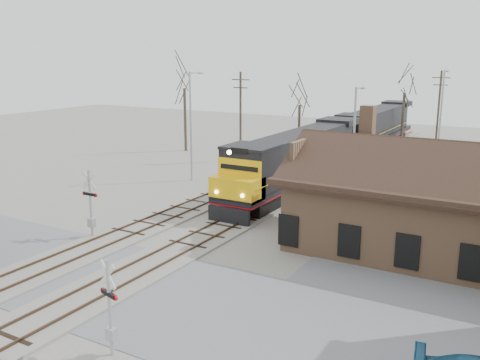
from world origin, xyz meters
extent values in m
plane|color=gray|center=(0.00, 0.00, 0.00)|extent=(140.00, 140.00, 0.00)
cube|color=slate|center=(0.00, 0.00, 0.01)|extent=(60.00, 9.00, 0.03)
cube|color=gray|center=(0.00, 15.00, 0.06)|extent=(3.40, 90.00, 0.12)
cube|color=#473323|center=(-0.72, 15.00, 0.17)|extent=(0.08, 90.00, 0.14)
cube|color=#473323|center=(0.72, 15.00, 0.17)|extent=(0.08, 90.00, 0.14)
cube|color=gray|center=(-4.50, 15.00, 0.06)|extent=(3.40, 90.00, 0.12)
cube|color=#473323|center=(-5.22, 15.00, 0.17)|extent=(0.08, 90.00, 0.14)
cube|color=#473323|center=(-3.78, 15.00, 0.17)|extent=(0.08, 90.00, 0.14)
cube|color=#936B4C|center=(12.00, 12.00, 2.00)|extent=(14.00, 8.00, 4.00)
cube|color=black|center=(12.00, 12.00, 4.10)|extent=(15.20, 9.20, 0.30)
cube|color=black|center=(12.00, 9.70, 5.10)|extent=(15.00, 4.71, 2.66)
cube|color=black|center=(12.00, 14.30, 5.10)|extent=(15.00, 4.71, 2.66)
cube|color=#936B4C|center=(8.00, 13.50, 6.80)|extent=(0.80, 0.80, 2.20)
cube|color=black|center=(0.00, 14.56, 0.60)|extent=(2.72, 4.35, 1.09)
cube|color=black|center=(0.00, 28.70, 0.60)|extent=(2.72, 4.35, 1.09)
cube|color=black|center=(0.00, 21.63, 1.47)|extent=(3.26, 21.75, 0.38)
cube|color=maroon|center=(0.00, 21.63, 1.23)|extent=(3.28, 21.75, 0.13)
cube|color=black|center=(0.00, 22.99, 3.15)|extent=(2.83, 15.77, 3.04)
cube|color=black|center=(0.00, 13.58, 3.15)|extent=(3.26, 3.04, 3.04)
cube|color=yellow|center=(0.00, 11.73, 2.23)|extent=(3.26, 1.96, 1.52)
cube|color=black|center=(0.00, 10.66, 0.60)|extent=(3.04, 0.25, 1.09)
cylinder|color=#FFF2CC|center=(0.00, 10.74, 4.78)|extent=(0.30, 0.10, 0.30)
cube|color=black|center=(0.00, 36.81, 0.60)|extent=(2.72, 4.35, 1.09)
cube|color=black|center=(0.00, 50.94, 0.60)|extent=(2.72, 4.35, 1.09)
cube|color=black|center=(0.00, 43.88, 1.47)|extent=(3.26, 21.75, 0.38)
cube|color=maroon|center=(0.00, 43.88, 1.23)|extent=(3.28, 21.75, 0.13)
cube|color=black|center=(0.00, 45.24, 3.15)|extent=(2.83, 15.77, 3.04)
cube|color=black|center=(0.00, 35.83, 3.15)|extent=(3.26, 3.04, 3.04)
cube|color=black|center=(0.00, 33.98, 2.23)|extent=(3.26, 1.96, 1.52)
cube|color=black|center=(0.00, 32.90, 0.60)|extent=(3.04, 0.25, 1.09)
cylinder|color=#A5A8AD|center=(4.32, -4.81, 1.87)|extent=(0.13, 0.13, 3.75)
cube|color=silver|center=(4.32, -4.81, 3.19)|extent=(0.96, 0.30, 0.98)
cube|color=silver|center=(4.32, -4.81, 3.19)|extent=(0.96, 0.30, 0.98)
cube|color=black|center=(4.32, -4.81, 2.44)|extent=(0.85, 0.37, 0.14)
cylinder|color=#B20C0C|center=(3.91, -4.70, 2.44)|extent=(0.24, 0.14, 0.22)
cylinder|color=#B20C0C|center=(4.72, -4.93, 2.44)|extent=(0.24, 0.14, 0.22)
cube|color=#A5A8AD|center=(4.32, -4.81, 0.84)|extent=(0.37, 0.28, 0.47)
cylinder|color=#A5A8AD|center=(-5.86, 4.34, 2.09)|extent=(0.15, 0.15, 4.19)
cube|color=silver|center=(-5.86, 4.34, 3.56)|extent=(1.10, 0.06, 1.10)
cube|color=silver|center=(-5.86, 4.34, 3.56)|extent=(1.10, 0.06, 1.10)
cube|color=black|center=(-5.86, 4.34, 2.72)|extent=(0.94, 0.16, 0.16)
cylinder|color=#B20C0C|center=(-5.39, 4.33, 2.72)|extent=(0.25, 0.08, 0.25)
cylinder|color=#B20C0C|center=(-6.33, 4.35, 2.72)|extent=(0.25, 0.08, 0.25)
cube|color=#A5A8AD|center=(-5.86, 4.34, 0.94)|extent=(0.42, 0.31, 0.52)
cylinder|color=#A5A8AD|center=(-9.35, 19.78, 4.71)|extent=(0.18, 0.18, 9.43)
cylinder|color=#A5A8AD|center=(-9.35, 20.68, 9.33)|extent=(0.12, 1.80, 0.12)
cube|color=#A5A8AD|center=(-9.35, 21.48, 9.23)|extent=(0.25, 0.50, 0.12)
cylinder|color=#A5A8AD|center=(4.59, 21.58, 4.23)|extent=(0.18, 0.18, 8.47)
cylinder|color=#A5A8AD|center=(4.59, 22.48, 8.37)|extent=(0.12, 1.80, 0.12)
cube|color=#A5A8AD|center=(4.59, 23.28, 8.27)|extent=(0.25, 0.50, 0.12)
cylinder|color=#A5A8AD|center=(8.12, 37.59, 4.70)|extent=(0.18, 0.18, 9.39)
cylinder|color=#A5A8AD|center=(8.12, 38.49, 9.29)|extent=(0.12, 1.80, 0.12)
cube|color=#A5A8AD|center=(8.12, 39.29, 9.19)|extent=(0.25, 0.50, 0.12)
cylinder|color=#382D23|center=(-10.04, 29.61, 4.58)|extent=(0.24, 0.24, 9.16)
cube|color=#382D23|center=(-10.04, 29.61, 8.36)|extent=(2.00, 0.10, 0.10)
cube|color=#382D23|center=(-10.04, 29.61, 7.56)|extent=(1.60, 0.10, 0.10)
cylinder|color=#382D23|center=(6.38, 46.31, 4.55)|extent=(0.24, 0.24, 9.10)
cube|color=#382D23|center=(6.38, 46.31, 8.30)|extent=(2.00, 0.10, 0.10)
cube|color=#382D23|center=(6.38, 46.31, 7.50)|extent=(1.60, 0.10, 0.10)
cylinder|color=#382D23|center=(-18.58, 31.76, 3.57)|extent=(0.32, 0.32, 7.15)
cylinder|color=#382D23|center=(-6.83, 37.21, 2.68)|extent=(0.32, 0.32, 5.36)
cylinder|color=#382D23|center=(2.31, 46.96, 3.22)|extent=(0.32, 0.32, 6.44)
camera|label=1|loc=(17.29, -17.85, 10.84)|focal=40.00mm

